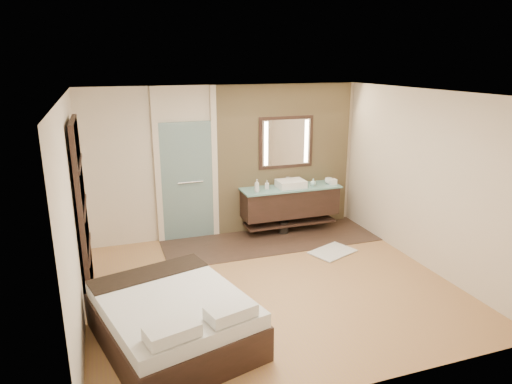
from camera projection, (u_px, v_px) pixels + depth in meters
name	position (u px, v px, depth m)	size (l,w,h in m)	color
floor	(271.00, 286.00, 6.52)	(5.00, 5.00, 0.00)	#A97E46
tile_strip	(271.00, 240.00, 8.16)	(3.80, 1.30, 0.01)	#34251C
stone_wall	(285.00, 158.00, 8.50)	(2.60, 0.08, 2.70)	tan
vanity	(290.00, 202.00, 8.45)	(1.85, 0.55, 0.88)	black
mirror_unit	(286.00, 142.00, 8.37)	(1.06, 0.04, 0.96)	black
frosted_door	(187.00, 177.00, 7.97)	(1.10, 0.12, 2.70)	#A2CDCD
shoji_partition	(83.00, 210.00, 5.97)	(0.06, 1.20, 2.40)	black
bed	(174.00, 319.00, 5.14)	(1.90, 2.16, 0.71)	black
bath_mat	(332.00, 252.00, 7.63)	(0.72, 0.50, 0.02)	silver
waste_bin	(283.00, 227.00, 8.47)	(0.19, 0.19, 0.23)	black
tissue_box	(333.00, 182.00, 8.52)	(0.12, 0.12, 0.10)	white
soap_bottle_a	(257.00, 186.00, 8.01)	(0.09, 0.09, 0.23)	silver
soap_bottle_b	(267.00, 185.00, 8.22)	(0.07, 0.07, 0.15)	#B2B2B2
soap_bottle_c	(313.00, 182.00, 8.42)	(0.11, 0.11, 0.14)	#ABD7D1
cup	(329.00, 181.00, 8.58)	(0.14, 0.14, 0.11)	white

